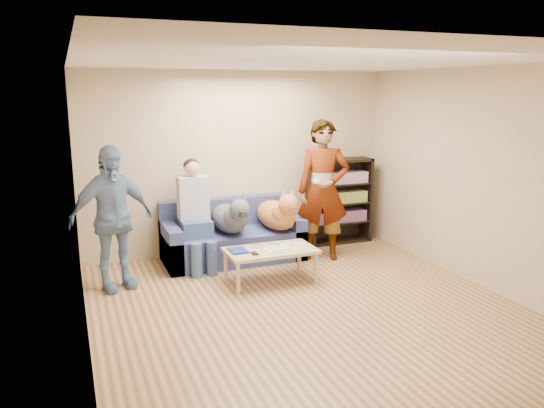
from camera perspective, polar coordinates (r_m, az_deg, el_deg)
name	(u,v)px	position (r m, az deg, el deg)	size (l,w,h in m)	color
ground	(313,313)	(5.76, 4.45, -11.65)	(5.00, 5.00, 0.00)	brown
ceiling	(318,61)	(5.28, 4.93, 15.12)	(5.00, 5.00, 0.00)	white
wall_back	(239,163)	(7.67, -3.56, 4.47)	(4.50, 4.50, 0.00)	tan
wall_front	(504,270)	(3.38, 23.68, -6.52)	(4.50, 4.50, 0.00)	tan
wall_left	(79,212)	(4.84, -20.00, -0.79)	(5.00, 5.00, 0.00)	tan
wall_right	(490,180)	(6.66, 22.36, 2.41)	(5.00, 5.00, 0.00)	tan
blanket	(291,222)	(7.46, 2.05, -2.00)	(0.42, 0.35, 0.14)	#ABABB0
person_standing_right	(323,190)	(7.34, 5.51, 1.48)	(0.71, 0.46, 1.94)	gray
person_standing_left	(112,218)	(6.45, -16.87, -1.48)	(1.01, 0.42, 1.72)	#6F8AB3
held_controller	(317,180)	(7.05, 4.82, 2.54)	(0.04, 0.13, 0.03)	white
notebook_blue	(238,251)	(6.41, -3.67, -5.02)	(0.20, 0.26, 0.03)	navy
papers	(277,250)	(6.43, 0.58, -5.00)	(0.26, 0.20, 0.01)	silver
magazine	(279,249)	(6.45, 0.77, -4.81)	(0.22, 0.17, 0.01)	#B0AC8D
camera_silver	(258,246)	(6.56, -1.52, -4.49)	(0.11, 0.06, 0.05)	silver
controller_a	(288,243)	(6.68, 1.77, -4.26)	(0.04, 0.13, 0.03)	white
controller_b	(297,244)	(6.65, 2.68, -4.36)	(0.09, 0.06, 0.03)	white
headphone_cup_a	(286,247)	(6.55, 1.54, -4.65)	(0.07, 0.07, 0.02)	silver
headphone_cup_b	(284,245)	(6.62, 1.27, -4.46)	(0.07, 0.07, 0.02)	white
pen_orange	(274,253)	(6.35, 0.20, -5.25)	(0.01, 0.01, 0.14)	orange
pen_black	(274,244)	(6.70, 0.24, -4.31)	(0.01, 0.01, 0.14)	black
wallet	(255,254)	(6.31, -1.89, -5.34)	(0.07, 0.12, 0.01)	black
sofa	(232,240)	(7.43, -4.33, -3.84)	(1.90, 0.85, 0.82)	#515B93
person_seated	(195,210)	(7.05, -8.26, -0.67)	(0.40, 0.73, 1.47)	#3C4D84
dog_gray	(231,217)	(7.16, -4.46, -1.43)	(0.43, 1.26, 0.62)	#4E5058
dog_tan	(278,214)	(7.31, 0.66, -1.04)	(0.44, 1.18, 0.64)	#C46A3B
coffee_table	(271,253)	(6.51, -0.16, -5.26)	(1.10, 0.60, 0.42)	tan
bookshelf	(339,199)	(8.22, 7.20, 0.53)	(1.00, 0.34, 1.30)	black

